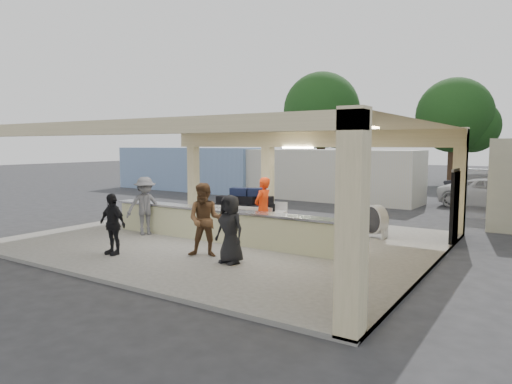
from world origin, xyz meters
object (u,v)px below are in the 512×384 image
Objects in this scene: car_dark at (493,190)px; passenger_d at (230,229)px; luggage_cart at (244,208)px; drum_fan at (375,220)px; baggage_handler at (263,208)px; container_blue at (189,169)px; passenger_c at (145,206)px; container_white at (306,174)px; baggage_counter at (219,225)px; passenger_b at (112,224)px; car_white_a at (496,194)px; passenger_a at (205,220)px.

passenger_d is at bearing -166.73° from car_dark.
luggage_cart is 4.26m from drum_fan.
container_blue is at bearing -128.05° from baggage_handler.
passenger_c is at bearing -64.32° from baggage_handler.
passenger_c is 0.15× the size of container_white.
baggage_counter is at bearing -44.05° from container_blue.
passenger_c is 0.41× the size of car_dark.
passenger_b reaches higher than baggage_counter.
baggage_handler reaches higher than luggage_cart.
container_white is (-3.19, 12.09, 0.77)m from baggage_counter.
container_blue is (-11.83, 12.17, 0.81)m from baggage_counter.
container_blue reaches higher than passenger_b.
car_white_a is at bearing 160.03° from baggage_handler.
car_white_a is at bearing 82.61° from passenger_d.
car_white_a is (6.48, 11.54, -0.18)m from luggage_cart.
passenger_c reaches higher than baggage_counter.
container_white is at bearing 132.95° from car_dark.
passenger_b is (-1.37, -2.85, 0.32)m from baggage_counter.
container_white is (-2.91, 10.35, 0.48)m from luggage_cart.
luggage_cart is 15.57m from container_blue.
container_white is (-9.11, -2.55, 0.60)m from car_dark.
baggage_counter is 5.06× the size of passenger_b.
car_white_a is at bearing 64.95° from baggage_counter.
car_dark is at bearing 19.03° from car_white_a.
passenger_b is 2.66m from passenger_c.
passenger_d is at bearing -46.73° from baggage_counter.
car_white_a is (8.81, 13.77, -0.34)m from passenger_c.
luggage_cart is 2.67× the size of drum_fan.
passenger_d is 0.16× the size of container_blue.
baggage_handler is 11.87m from container_white.
container_blue is (-9.23, 12.67, 0.36)m from passenger_c.
container_blue reaches higher than passenger_d.
container_white is 8.64m from container_blue.
baggage_handler reaches higher than passenger_b.
drum_fan is at bearing -49.45° from container_white.
luggage_cart is (-0.28, 1.74, 0.29)m from baggage_counter.
car_white_a is at bearing 110.16° from drum_fan.
passenger_a is 1.18× the size of passenger_b.
container_blue is (-8.64, 0.08, 0.04)m from container_white.
car_white_a is 0.45× the size of container_blue.
car_white_a is 9.49m from container_white.
drum_fan is 0.10× the size of container_blue.
passenger_b is at bearing -27.95° from baggage_handler.
passenger_a is 3.65m from passenger_c.
car_dark is at bearing 84.80° from passenger_d.
car_white_a reaches higher than baggage_counter.
drum_fan is (3.76, 3.08, 0.06)m from baggage_counter.
passenger_c is (-3.45, 1.20, -0.02)m from passenger_a.
container_blue reaches higher than baggage_handler.
drum_fan is 18.06m from container_blue.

